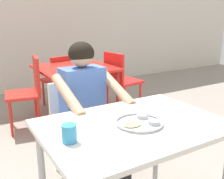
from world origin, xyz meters
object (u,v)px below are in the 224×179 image
(diner_foreground, at_px, (88,104))
(chair_red_right, at_px, (120,78))
(chair_red_far, at_px, (59,77))
(thali_tray, at_px, (140,122))
(table_background_red, at_px, (75,72))
(drinking_cup, at_px, (69,133))
(table_foreground, at_px, (133,136))
(chair_red_left, at_px, (29,88))
(chair_foreground, at_px, (77,121))

(diner_foreground, bearing_deg, chair_red_right, 49.22)
(diner_foreground, relative_size, chair_red_right, 1.34)
(chair_red_right, bearing_deg, chair_red_far, 135.96)
(thali_tray, relative_size, table_background_red, 0.30)
(diner_foreground, bearing_deg, drinking_cup, -122.71)
(table_foreground, xyz_separation_m, table_background_red, (0.47, 2.00, -0.01))
(table_background_red, relative_size, chair_red_left, 1.06)
(chair_red_right, bearing_deg, chair_red_left, 177.44)
(chair_red_left, height_order, chair_red_far, chair_red_left)
(chair_foreground, distance_m, chair_red_right, 1.60)
(chair_red_far, bearing_deg, chair_foreground, -104.65)
(drinking_cup, bearing_deg, diner_foreground, 57.29)
(chair_red_left, bearing_deg, table_foreground, -85.82)
(chair_red_left, relative_size, chair_red_far, 1.13)
(chair_foreground, height_order, chair_red_right, chair_red_right)
(table_foreground, bearing_deg, thali_tray, -46.35)
(diner_foreground, distance_m, chair_red_right, 1.77)
(chair_foreground, bearing_deg, diner_foreground, -88.42)
(chair_red_left, xyz_separation_m, chair_red_right, (1.28, -0.06, -0.01))
(drinking_cup, bearing_deg, chair_red_right, 51.64)
(thali_tray, bearing_deg, table_foreground, 133.65)
(thali_tray, relative_size, diner_foreground, 0.24)
(chair_foreground, xyz_separation_m, diner_foreground, (0.01, -0.22, 0.22))
(drinking_cup, distance_m, chair_red_far, 2.79)
(table_background_red, bearing_deg, diner_foreground, -108.88)
(chair_foreground, xyz_separation_m, chair_red_far, (0.46, 1.78, -0.01))
(drinking_cup, xyz_separation_m, chair_red_right, (1.56, 1.97, -0.29))
(table_foreground, height_order, chair_red_right, chair_red_right)
(thali_tray, height_order, diner_foreground, diner_foreground)
(drinking_cup, bearing_deg, thali_tray, 0.50)
(thali_tray, bearing_deg, chair_red_far, 80.88)
(diner_foreground, bearing_deg, thali_tray, -86.66)
(thali_tray, xyz_separation_m, chair_foreground, (-0.04, 0.85, -0.28))
(table_foreground, relative_size, drinking_cup, 11.43)
(chair_foreground, relative_size, chair_red_far, 1.02)
(diner_foreground, bearing_deg, table_foreground, -89.05)
(chair_foreground, height_order, chair_red_far, chair_foreground)
(drinking_cup, height_order, table_background_red, drinking_cup)
(chair_red_far, bearing_deg, diner_foreground, -102.93)
(chair_foreground, bearing_deg, chair_red_left, 96.32)
(drinking_cup, xyz_separation_m, chair_red_left, (0.27, 2.02, -0.27))
(table_foreground, distance_m, chair_red_right, 2.25)
(diner_foreground, relative_size, chair_red_far, 1.47)
(chair_red_right, bearing_deg, table_foreground, -120.47)
(table_background_red, distance_m, chair_red_far, 0.63)
(table_foreground, bearing_deg, diner_foreground, 90.95)
(table_foreground, distance_m, thali_tray, 0.10)
(table_background_red, xyz_separation_m, chair_red_left, (-0.61, -0.01, -0.13))
(table_foreground, xyz_separation_m, diner_foreground, (-0.01, 0.60, 0.04))
(table_foreground, distance_m, diner_foreground, 0.60)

